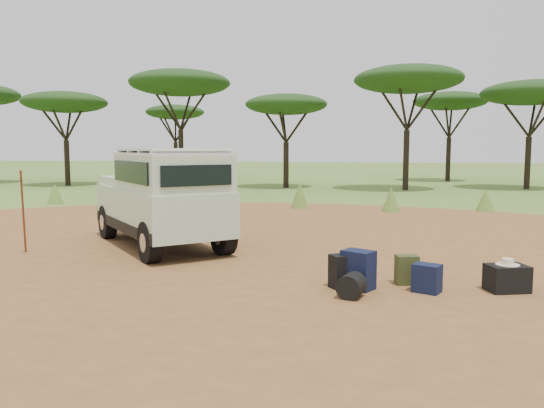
% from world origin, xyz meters
% --- Properties ---
extents(ground, '(140.00, 140.00, 0.00)m').
position_xyz_m(ground, '(0.00, 0.00, 0.00)').
color(ground, '#4F6D26').
rests_on(ground, ground).
extents(dirt_clearing, '(23.00, 23.00, 0.01)m').
position_xyz_m(dirt_clearing, '(0.00, 0.00, 0.00)').
color(dirt_clearing, '#955B30').
rests_on(dirt_clearing, ground).
extents(grass_fringe, '(36.60, 1.60, 0.90)m').
position_xyz_m(grass_fringe, '(0.12, 8.67, 0.40)').
color(grass_fringe, '#4F6D26').
rests_on(grass_fringe, ground).
extents(acacia_treeline, '(46.70, 13.20, 6.26)m').
position_xyz_m(acacia_treeline, '(0.75, 19.81, 4.87)').
color(acacia_treeline, black).
rests_on(acacia_treeline, ground).
extents(safari_vehicle, '(3.97, 4.18, 2.03)m').
position_xyz_m(safari_vehicle, '(-1.82, 1.32, 0.98)').
color(safari_vehicle, beige).
rests_on(safari_vehicle, ground).
extents(walking_staff, '(0.21, 0.30, 1.63)m').
position_xyz_m(walking_staff, '(-4.17, 0.14, 0.81)').
color(walking_staff, maroon).
rests_on(walking_staff, ground).
extents(backpack_black, '(0.45, 0.42, 0.49)m').
position_xyz_m(backpack_black, '(2.01, -1.25, 0.25)').
color(backpack_black, black).
rests_on(backpack_black, ground).
extents(backpack_navy, '(0.53, 0.48, 0.57)m').
position_xyz_m(backpack_navy, '(2.23, -1.28, 0.28)').
color(backpack_navy, '#101533').
rests_on(backpack_navy, ground).
extents(backpack_olive, '(0.36, 0.30, 0.45)m').
position_xyz_m(backpack_olive, '(2.94, -0.88, 0.22)').
color(backpack_olive, '#394620').
rests_on(backpack_olive, ground).
extents(duffel_navy, '(0.45, 0.40, 0.41)m').
position_xyz_m(duffel_navy, '(3.19, -1.29, 0.20)').
color(duffel_navy, '#101533').
rests_on(duffel_navy, ground).
extents(hard_case, '(0.64, 0.53, 0.39)m').
position_xyz_m(hard_case, '(4.31, -1.02, 0.19)').
color(hard_case, black).
rests_on(hard_case, ground).
extents(stuff_sack, '(0.42, 0.42, 0.34)m').
position_xyz_m(stuff_sack, '(2.15, -1.76, 0.17)').
color(stuff_sack, black).
rests_on(stuff_sack, ground).
extents(safari_hat, '(0.32, 0.32, 0.09)m').
position_xyz_m(safari_hat, '(4.31, -1.02, 0.42)').
color(safari_hat, beige).
rests_on(safari_hat, hard_case).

